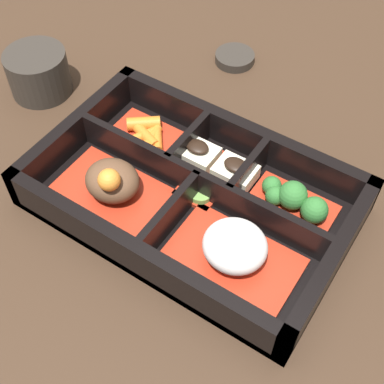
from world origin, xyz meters
TOP-DOWN VIEW (x-y plane):
  - ground_plane at (0.00, 0.00)m, footprint 3.00×3.00m
  - bento_base at (0.00, 0.00)m, footprint 0.32×0.20m
  - bento_rim at (0.00, -0.00)m, footprint 0.32×0.20m
  - bowl_rice at (-0.07, 0.04)m, footprint 0.13×0.08m
  - bowl_stew at (0.07, 0.04)m, footprint 0.13×0.08m
  - bowl_greens at (-0.09, -0.05)m, footprint 0.09×0.06m
  - bowl_tofu at (0.00, -0.05)m, footprint 0.09×0.06m
  - bowl_carrots at (0.09, -0.05)m, footprint 0.09×0.06m
  - bowl_pickles at (-0.00, -0.01)m, footprint 0.04×0.03m
  - tea_cup at (0.26, -0.05)m, footprint 0.08×0.08m
  - sauce_dish at (0.09, -0.24)m, footprint 0.05×0.05m

SIDE VIEW (x-z plane):
  - ground_plane at x=0.00m, z-range 0.00..0.00m
  - bento_base at x=0.00m, z-range 0.00..0.01m
  - sauce_dish at x=0.09m, z-range 0.00..0.01m
  - bowl_pickles at x=0.00m, z-range 0.01..0.02m
  - bowl_carrots at x=0.09m, z-range 0.01..0.03m
  - bowl_tofu at x=0.00m, z-range 0.01..0.04m
  - bowl_greens at x=-0.09m, z-range 0.01..0.04m
  - bento_rim at x=0.00m, z-range 0.00..0.05m
  - bowl_rice at x=-0.07m, z-range 0.01..0.05m
  - bowl_stew at x=0.07m, z-range 0.00..0.06m
  - tea_cup at x=0.26m, z-range 0.00..0.06m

